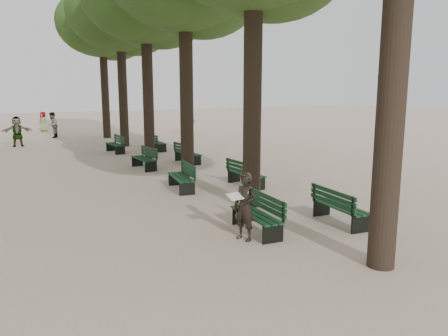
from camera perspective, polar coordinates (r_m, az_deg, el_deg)
name	(u,v)px	position (r m, az deg, el deg)	size (l,w,h in m)	color
ground	(261,246)	(9.78, 4.82, -10.09)	(120.00, 120.00, 0.00)	beige
tree_central_4	(120,12)	(26.89, -13.49, 19.19)	(6.00, 6.00, 9.95)	#33261C
tree_central_5	(102,24)	(31.72, -15.68, 17.70)	(6.00, 6.00, 9.95)	#33261C
bench_left_0	(256,222)	(10.53, 4.23, -7.00)	(0.65, 1.82, 0.92)	black
bench_left_1	(181,182)	(14.87, -5.63, -1.86)	(0.78, 1.86, 0.92)	black
bench_left_2	(144,163)	(18.98, -10.43, 0.69)	(0.72, 1.84, 0.92)	black
bench_left_3	(115,148)	(24.11, -14.02, 2.60)	(0.72, 1.84, 0.92)	black
bench_right_0	(340,213)	(11.55, 14.92, -5.76)	(0.68, 1.83, 0.92)	black
bench_right_1	(246,179)	(15.41, 2.88, -1.39)	(0.70, 1.84, 0.92)	black
bench_right_2	(188,157)	(20.28, -4.76, 1.44)	(0.75, 1.85, 0.92)	black
bench_right_3	(157,146)	(24.53, -8.75, 2.91)	(0.61, 1.81, 0.92)	black
man_with_map	(245,207)	(9.89, 2.74, -5.06)	(0.70, 0.70, 1.57)	black
pedestrian_a	(52,125)	(32.61, -21.50, 5.24)	(0.87, 0.36, 1.78)	#262628
pedestrian_d	(43,122)	(37.70, -22.54, 5.61)	(0.77, 0.32, 1.58)	#262628
pedestrian_e	(17,131)	(28.55, -25.40, 4.33)	(1.66, 0.36, 1.79)	#262628
pedestrian_c	(189,122)	(33.14, -4.64, 6.04)	(1.08, 0.37, 1.84)	#262628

